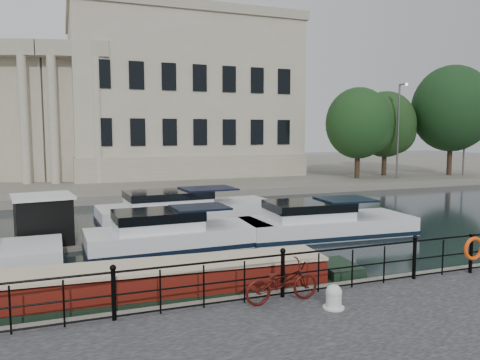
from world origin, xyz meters
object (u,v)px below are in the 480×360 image
narrowboat (131,298)px  life_ring_post (473,249)px  harbour_hut (43,224)px  mooring_bollard (334,297)px  bicycle (282,282)px

narrowboat → life_ring_post: bearing=-8.4°
harbour_hut → life_ring_post: bearing=-48.4°
mooring_bollard → life_ring_post: 5.23m
life_ring_post → harbour_hut: (-11.62, 9.95, -0.30)m
bicycle → narrowboat: size_ratio=0.14×
bicycle → harbour_hut: size_ratio=0.56×
life_ring_post → harbour_hut: 15.30m
life_ring_post → narrowboat: (-9.32, 1.95, -0.89)m
mooring_bollard → life_ring_post: bearing=9.8°
mooring_bollard → narrowboat: size_ratio=0.04×
bicycle → narrowboat: (-3.24, 2.06, -0.68)m
narrowboat → harbour_hut: size_ratio=3.89×
life_ring_post → harbour_hut: harbour_hut is taller
harbour_hut → bicycle: bearing=-69.0°
mooring_bollard → life_ring_post: size_ratio=0.49×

